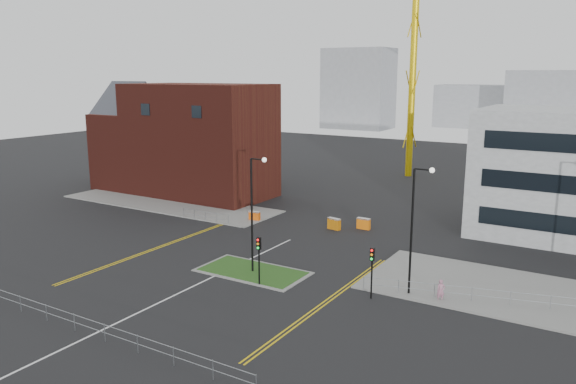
% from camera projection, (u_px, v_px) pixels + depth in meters
% --- Properties ---
extents(ground, '(200.00, 200.00, 0.00)m').
position_uv_depth(ground, '(162.00, 302.00, 38.31)').
color(ground, black).
rests_on(ground, ground).
extents(pavement_left, '(28.00, 8.00, 0.12)m').
position_uv_depth(pavement_left, '(168.00, 203.00, 66.86)').
color(pavement_left, slate).
rests_on(pavement_left, ground).
extents(pavement_right, '(24.00, 10.00, 0.12)m').
position_uv_depth(pavement_right, '(540.00, 298.00, 38.78)').
color(pavement_right, slate).
rests_on(pavement_right, ground).
extents(island_kerb, '(8.60, 4.60, 0.08)m').
position_uv_depth(island_kerb, '(253.00, 272.00, 43.96)').
color(island_kerb, slate).
rests_on(island_kerb, ground).
extents(grass_island, '(8.00, 4.00, 0.12)m').
position_uv_depth(grass_island, '(253.00, 271.00, 43.96)').
color(grass_island, '#254918').
rests_on(grass_island, ground).
extents(brick_building, '(24.20, 10.07, 14.24)m').
position_uv_depth(brick_building, '(182.00, 140.00, 71.97)').
color(brick_building, '#4C1913').
rests_on(brick_building, ground).
extents(streetlamp_island, '(1.46, 0.36, 9.18)m').
position_uv_depth(streetlamp_island, '(254.00, 205.00, 42.73)').
color(streetlamp_island, black).
rests_on(streetlamp_island, ground).
extents(streetlamp_right_near, '(1.46, 0.36, 9.18)m').
position_uv_depth(streetlamp_right_near, '(415.00, 221.00, 38.29)').
color(streetlamp_right_near, black).
rests_on(streetlamp_right_near, ground).
extents(traffic_light_island, '(0.28, 0.33, 3.65)m').
position_uv_depth(traffic_light_island, '(259.00, 252.00, 40.73)').
color(traffic_light_island, black).
rests_on(traffic_light_island, ground).
extents(traffic_light_right, '(0.28, 0.33, 3.65)m').
position_uv_depth(traffic_light_right, '(372.00, 263.00, 38.33)').
color(traffic_light_right, black).
rests_on(traffic_light_right, ground).
extents(railing_front, '(24.05, 0.05, 1.10)m').
position_uv_depth(railing_front, '(89.00, 324.00, 33.14)').
color(railing_front, gray).
rests_on(railing_front, ground).
extents(railing_left, '(6.05, 0.05, 1.10)m').
position_uv_depth(railing_left, '(205.00, 215.00, 58.79)').
color(railing_left, gray).
rests_on(railing_left, ground).
extents(railing_right, '(19.05, 5.05, 1.10)m').
position_uv_depth(railing_right, '(511.00, 296.00, 37.31)').
color(railing_right, gray).
rests_on(railing_right, ground).
extents(centre_line, '(0.15, 30.00, 0.01)m').
position_uv_depth(centre_line, '(181.00, 292.00, 39.98)').
color(centre_line, silver).
rests_on(centre_line, ground).
extents(yellow_left_a, '(0.12, 24.00, 0.01)m').
position_uv_depth(yellow_left_a, '(166.00, 244.00, 51.24)').
color(yellow_left_a, gold).
rests_on(yellow_left_a, ground).
extents(yellow_left_b, '(0.12, 24.00, 0.01)m').
position_uv_depth(yellow_left_b, '(169.00, 244.00, 51.09)').
color(yellow_left_b, gold).
rests_on(yellow_left_b, ground).
extents(yellow_right_a, '(0.12, 20.00, 0.01)m').
position_uv_depth(yellow_right_a, '(326.00, 300.00, 38.48)').
color(yellow_right_a, gold).
rests_on(yellow_right_a, ground).
extents(yellow_right_b, '(0.12, 20.00, 0.01)m').
position_uv_depth(yellow_right_b, '(329.00, 301.00, 38.33)').
color(yellow_right_b, gold).
rests_on(yellow_right_b, ground).
extents(skyline_a, '(18.00, 12.00, 22.00)m').
position_uv_depth(skyline_a, '(358.00, 89.00, 156.61)').
color(skyline_a, gray).
rests_on(skyline_a, ground).
extents(skyline_b, '(24.00, 12.00, 16.00)m').
position_uv_depth(skyline_b, '(558.00, 103.00, 140.11)').
color(skyline_b, gray).
rests_on(skyline_b, ground).
extents(skyline_d, '(30.00, 12.00, 12.00)m').
position_uv_depth(skyline_d, '(491.00, 107.00, 158.04)').
color(skyline_d, gray).
rests_on(skyline_d, ground).
extents(pedestrian, '(0.68, 0.63, 1.55)m').
position_uv_depth(pedestrian, '(441.00, 291.00, 38.19)').
color(pedestrian, '#BB7993').
rests_on(pedestrian, ground).
extents(barrier_left, '(1.25, 0.49, 1.03)m').
position_uv_depth(barrier_left, '(255.00, 216.00, 59.11)').
color(barrier_left, '#E5580C').
rests_on(barrier_left, ground).
extents(barrier_mid, '(1.42, 0.69, 1.15)m').
position_uv_depth(barrier_mid, '(334.00, 223.00, 55.90)').
color(barrier_mid, '#C56A0A').
rests_on(barrier_mid, ground).
extents(barrier_right, '(1.34, 0.45, 1.12)m').
position_uv_depth(barrier_right, '(364.00, 223.00, 56.01)').
color(barrier_right, orange).
rests_on(barrier_right, ground).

